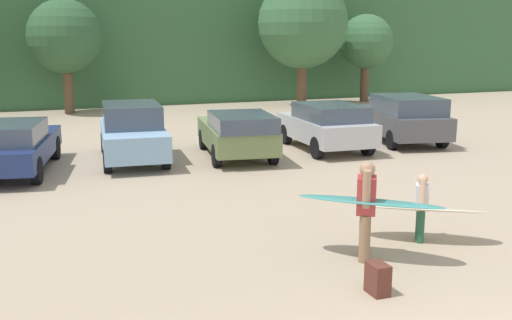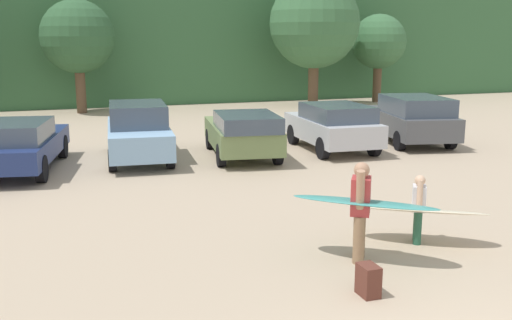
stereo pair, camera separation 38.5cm
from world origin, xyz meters
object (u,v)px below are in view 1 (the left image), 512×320
object	(u,v)px
person_child	(421,203)
surfboard_teal	(370,201)
parked_car_silver	(326,125)
person_adult	(366,205)
backpack_dropped	(378,279)
parked_car_dark_gray	(402,117)
parked_car_sky_blue	(132,131)
parked_car_olive_green	(237,132)
parked_car_navy	(12,145)
surfboard_cream	(422,209)

from	to	relation	value
person_child	surfboard_teal	bearing A→B (deg)	49.61
parked_car_silver	surfboard_teal	world-z (taller)	parked_car_silver
person_adult	person_child	distance (m)	1.46
person_child	backpack_dropped	size ratio (longest dim) A/B	2.71
parked_car_dark_gray	backpack_dropped	xyz separation A→B (m)	(-7.61, -10.25, -0.64)
parked_car_sky_blue	person_child	world-z (taller)	parked_car_sky_blue
parked_car_olive_green	parked_car_dark_gray	xyz separation A→B (m)	(6.23, 0.50, 0.09)
parked_car_olive_green	parked_car_dark_gray	distance (m)	6.26
parked_car_navy	person_adult	xyz separation A→B (m)	(5.43, -8.76, 0.16)
parked_car_olive_green	person_adult	distance (m)	8.56
parked_car_navy	parked_car_silver	distance (m)	9.35
parked_car_sky_blue	surfboard_teal	xyz separation A→B (m)	(2.22, -9.34, 0.11)
surfboard_teal	person_child	bearing A→B (deg)	-122.69
parked_car_olive_green	surfboard_cream	xyz separation A→B (m)	(0.59, -8.12, -0.19)
parked_car_dark_gray	backpack_dropped	bearing A→B (deg)	155.71
parked_car_sky_blue	parked_car_silver	world-z (taller)	parked_car_sky_blue
surfboard_cream	parked_car_navy	bearing A→B (deg)	-18.50
backpack_dropped	person_child	bearing A→B (deg)	40.09
parked_car_navy	person_child	distance (m)	10.79
parked_car_sky_blue	surfboard_teal	size ratio (longest dim) A/B	2.10
parked_car_dark_gray	person_child	size ratio (longest dim) A/B	3.88
parked_car_silver	person_adult	bearing A→B (deg)	159.14
parked_car_sky_blue	parked_car_olive_green	bearing A→B (deg)	-99.47
parked_car_dark_gray	person_child	xyz separation A→B (m)	(-5.68, -8.63, -0.17)
parked_car_navy	backpack_dropped	distance (m)	11.13
parked_car_sky_blue	person_adult	xyz separation A→B (m)	(2.17, -9.33, 0.06)
parked_car_navy	person_child	world-z (taller)	parked_car_navy
parked_car_navy	parked_car_sky_blue	bearing A→B (deg)	-69.36
parked_car_navy	parked_car_sky_blue	xyz separation A→B (m)	(3.27, 0.57, 0.10)
surfboard_cream	backpack_dropped	world-z (taller)	surfboard_cream
parked_car_dark_gray	person_adult	xyz separation A→B (m)	(-7.06, -9.02, 0.06)
parked_car_olive_green	surfboard_teal	xyz separation A→B (m)	(-0.77, -8.54, 0.20)
parked_car_sky_blue	person_adult	distance (m)	9.58
parked_car_olive_green	parked_car_silver	bearing A→B (deg)	-78.92
parked_car_navy	parked_car_sky_blue	distance (m)	3.32
surfboard_cream	surfboard_teal	bearing A→B (deg)	49.03
parked_car_silver	parked_car_dark_gray	bearing A→B (deg)	-80.00
surfboard_teal	surfboard_cream	size ratio (longest dim) A/B	0.95
person_adult	backpack_dropped	size ratio (longest dim) A/B	3.61
person_adult	surfboard_cream	size ratio (longest dim) A/B	0.69
person_child	surfboard_cream	world-z (taller)	person_child
parked_car_sky_blue	backpack_dropped	bearing A→B (deg)	-165.70
parked_car_olive_green	parked_car_silver	distance (m)	3.09
parked_car_olive_green	surfboard_teal	distance (m)	8.57
parked_car_dark_gray	surfboard_teal	world-z (taller)	parked_car_dark_gray
backpack_dropped	parked_car_silver	bearing A→B (deg)	65.72
parked_car_silver	person_child	bearing A→B (deg)	166.44
parked_car_olive_green	person_child	bearing A→B (deg)	-167.56
surfboard_teal	backpack_dropped	xyz separation A→B (m)	(-0.60, -1.22, -0.74)
parked_car_sky_blue	parked_car_olive_green	world-z (taller)	parked_car_sky_blue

